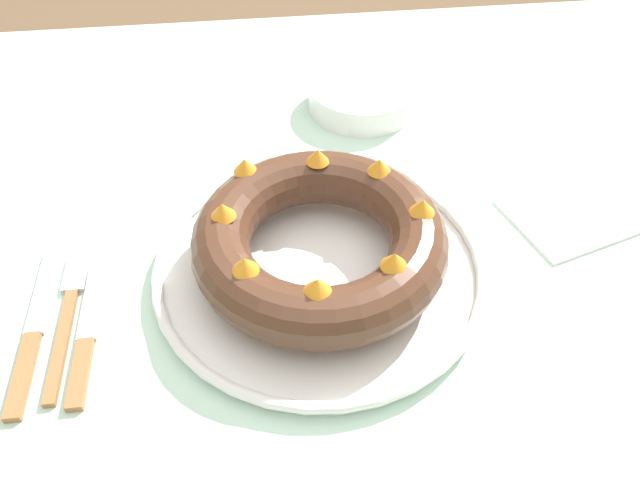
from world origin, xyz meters
TOP-DOWN VIEW (x-y plane):
  - dining_table at (0.00, 0.00)m, footprint 1.45×1.28m
  - serving_dish at (0.00, 0.02)m, footprint 0.36×0.36m
  - bundt_cake at (0.00, 0.02)m, footprint 0.27×0.27m
  - fork at (-0.26, -0.00)m, footprint 0.02×0.19m
  - serving_knife at (-0.29, -0.03)m, footprint 0.02×0.21m
  - cake_knife at (-0.24, -0.04)m, footprint 0.02×0.17m
  - side_bowl at (0.10, 0.34)m, footprint 0.15×0.15m
  - napkin at (0.32, 0.08)m, footprint 0.19×0.16m

SIDE VIEW (x-z plane):
  - dining_table at x=0.00m, z-range 0.30..1.06m
  - napkin at x=0.32m, z-range 0.76..0.76m
  - fork at x=-0.26m, z-range 0.76..0.77m
  - serving_knife at x=-0.29m, z-range 0.76..0.77m
  - cake_knife at x=-0.24m, z-range 0.76..0.77m
  - serving_dish at x=0.00m, z-range 0.76..0.78m
  - side_bowl at x=0.10m, z-range 0.76..0.80m
  - bundt_cake at x=0.00m, z-range 0.77..0.85m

